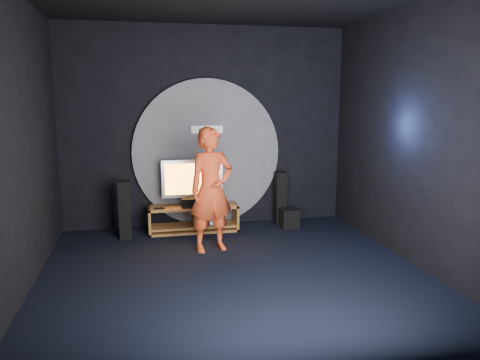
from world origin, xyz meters
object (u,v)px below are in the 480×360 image
object	(u,v)px
tv	(192,180)
media_console	(194,220)
tower_speaker_left	(125,210)
tower_speaker_right	(280,198)
subwoofer	(289,218)
player	(211,190)

from	to	relation	value
tv	media_console	bearing A→B (deg)	-84.37
media_console	tower_speaker_left	size ratio (longest dim) A/B	1.60
tower_speaker_left	tower_speaker_right	bearing A→B (deg)	7.04
tower_speaker_right	subwoofer	distance (m)	0.43
media_console	tower_speaker_right	size ratio (longest dim) A/B	1.60
tv	tower_speaker_right	xyz separation A→B (m)	(1.60, 0.10, -0.40)
tv	subwoofer	distance (m)	1.84
tower_speaker_right	subwoofer	xyz separation A→B (m)	(0.08, -0.29, -0.31)
media_console	tower_speaker_right	world-z (taller)	tower_speaker_right
player	tower_speaker_left	bearing A→B (deg)	131.04
media_console	tv	xyz separation A→B (m)	(-0.01, 0.07, 0.68)
media_console	subwoofer	distance (m)	1.68
tv	player	size ratio (longest dim) A/B	0.56
tv	tower_speaker_left	world-z (taller)	tv
media_console	tower_speaker_right	xyz separation A→B (m)	(1.59, 0.17, 0.28)
media_console	tv	world-z (taller)	tv
subwoofer	tower_speaker_left	bearing A→B (deg)	-178.94
tower_speaker_left	tv	bearing A→B (deg)	11.97
tv	tower_speaker_left	distance (m)	1.22
player	tv	bearing A→B (deg)	83.53
tv	player	distance (m)	1.13
subwoofer	player	world-z (taller)	player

